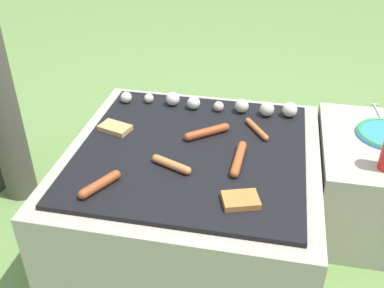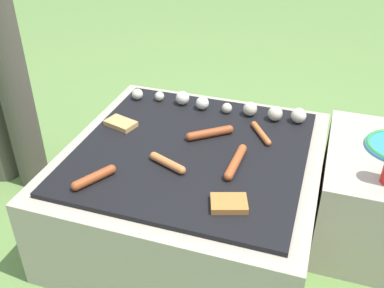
# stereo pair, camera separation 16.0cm
# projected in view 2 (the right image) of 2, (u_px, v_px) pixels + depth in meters

# --- Properties ---
(ground_plane) EXTENTS (14.00, 14.00, 0.00)m
(ground_plane) POSITION_uv_depth(u_px,v_px,m) (192.00, 225.00, 1.82)
(ground_plane) COLOR #608442
(grill) EXTENTS (0.91, 0.91, 0.37)m
(grill) POSITION_uv_depth(u_px,v_px,m) (192.00, 190.00, 1.72)
(grill) COLOR #A89E8C
(grill) RESTS_ON ground_plane
(sausage_back_center) EXTENTS (0.04, 0.20, 0.03)m
(sausage_back_center) POSITION_uv_depth(u_px,v_px,m) (236.00, 162.00, 1.52)
(sausage_back_center) COLOR #A34C23
(sausage_back_center) RESTS_ON grill
(sausage_front_right) EXTENTS (0.10, 0.14, 0.02)m
(sausage_front_right) POSITION_uv_depth(u_px,v_px,m) (261.00, 133.00, 1.68)
(sausage_front_right) COLOR #B7602D
(sausage_front_right) RESTS_ON grill
(sausage_front_center) EXTENTS (0.16, 0.13, 0.03)m
(sausage_front_center) POSITION_uv_depth(u_px,v_px,m) (210.00, 133.00, 1.68)
(sausage_front_center) COLOR #93421E
(sausage_front_center) RESTS_ON grill
(sausage_front_left) EXTENTS (0.15, 0.08, 0.03)m
(sausage_front_left) POSITION_uv_depth(u_px,v_px,m) (167.00, 163.00, 1.52)
(sausage_front_left) COLOR #C6753D
(sausage_front_left) RESTS_ON grill
(sausage_mid_right) EXTENTS (0.10, 0.15, 0.03)m
(sausage_mid_right) POSITION_uv_depth(u_px,v_px,m) (94.00, 177.00, 1.44)
(sausage_mid_right) COLOR #93421E
(sausage_mid_right) RESTS_ON grill
(bread_slice_right) EXTENTS (0.13, 0.10, 0.02)m
(bread_slice_right) POSITION_uv_depth(u_px,v_px,m) (121.00, 123.00, 1.75)
(bread_slice_right) COLOR tan
(bread_slice_right) RESTS_ON grill
(bread_slice_left) EXTENTS (0.13, 0.11, 0.02)m
(bread_slice_left) POSITION_uv_depth(u_px,v_px,m) (229.00, 203.00, 1.34)
(bread_slice_left) COLOR #B27033
(bread_slice_left) RESTS_ON grill
(mushroom_row) EXTENTS (0.74, 0.07, 0.06)m
(mushroom_row) POSITION_uv_depth(u_px,v_px,m) (228.00, 106.00, 1.83)
(mushroom_row) COLOR beige
(mushroom_row) RESTS_ON grill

